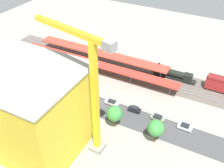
% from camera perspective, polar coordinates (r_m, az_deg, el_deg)
% --- Properties ---
extents(ground_plane, '(182.66, 182.66, 0.00)m').
position_cam_1_polar(ground_plane, '(88.25, -2.00, -3.81)').
color(ground_plane, gray).
rests_on(ground_plane, ground).
extents(rail_bed, '(114.33, 15.40, 0.01)m').
position_cam_1_polar(rail_bed, '(103.69, 3.93, 2.85)').
color(rail_bed, '#5B544C').
rests_on(rail_bed, ground).
extents(street_asphalt, '(114.27, 10.46, 0.01)m').
position_cam_1_polar(street_asphalt, '(86.48, -2.90, -4.81)').
color(street_asphalt, '#424244').
rests_on(street_asphalt, ground).
extents(track_rails, '(114.16, 8.96, 0.12)m').
position_cam_1_polar(track_rails, '(103.59, 3.93, 2.93)').
color(track_rails, '#9E9EA8').
rests_on(track_rails, ground).
extents(platform_canopy_near, '(65.41, 5.18, 4.39)m').
position_cam_1_polar(platform_canopy_near, '(100.25, -3.66, 4.43)').
color(platform_canopy_near, '#B73328').
rests_on(platform_canopy_near, ground).
extents(platform_canopy_far, '(56.27, 5.94, 4.58)m').
position_cam_1_polar(platform_canopy_far, '(106.77, -2.43, 6.67)').
color(platform_canopy_far, '#C63D2D').
rests_on(platform_canopy_far, ground).
extents(locomotive, '(15.74, 2.73, 4.85)m').
position_cam_1_polar(locomotive, '(100.78, 13.36, 1.94)').
color(locomotive, black).
rests_on(locomotive, ground).
extents(parked_car_0, '(4.26, 1.93, 1.72)m').
position_cam_1_polar(parked_car_0, '(81.21, 15.39, -8.90)').
color(parked_car_0, black).
rests_on(parked_car_0, ground).
extents(parked_car_1, '(4.47, 1.86, 1.72)m').
position_cam_1_polar(parked_car_1, '(82.29, 9.77, -7.23)').
color(parked_car_1, black).
rests_on(parked_car_1, ground).
extents(parked_car_2, '(4.06, 1.82, 1.79)m').
position_cam_1_polar(parked_car_2, '(84.34, 4.83, -5.45)').
color(parked_car_2, black).
rests_on(parked_car_2, ground).
extents(parked_car_3, '(4.69, 1.75, 1.54)m').
position_cam_1_polar(parked_car_3, '(86.71, -0.03, -4.03)').
color(parked_car_3, black).
rests_on(parked_car_3, ground).
extents(parked_car_4, '(4.31, 1.72, 1.54)m').
position_cam_1_polar(parked_car_4, '(90.57, -5.09, -2.20)').
color(parked_car_4, black).
rests_on(parked_car_4, ground).
extents(parked_car_5, '(4.59, 1.97, 1.65)m').
position_cam_1_polar(parked_car_5, '(94.54, -8.92, -0.66)').
color(parked_car_5, black).
rests_on(parked_car_5, ground).
extents(construction_building, '(39.68, 23.55, 21.99)m').
position_cam_1_polar(construction_building, '(75.75, -20.48, -3.53)').
color(construction_building, yellow).
rests_on(construction_building, ground).
extents(construction_roof_slab, '(40.29, 24.16, 0.40)m').
position_cam_1_polar(construction_roof_slab, '(69.67, -22.36, 3.64)').
color(construction_roof_slab, '#ADA89E').
rests_on(construction_roof_slab, construction_building).
extents(tower_crane, '(23.40, 6.28, 33.57)m').
position_cam_1_polar(tower_crane, '(61.51, -4.77, -0.94)').
color(tower_crane, gray).
rests_on(tower_crane, ground).
extents(box_truck_0, '(9.07, 2.94, 3.51)m').
position_cam_1_polar(box_truck_0, '(90.20, -11.54, -2.25)').
color(box_truck_0, black).
rests_on(box_truck_0, ground).
extents(box_truck_1, '(8.90, 2.60, 3.33)m').
position_cam_1_polar(box_truck_1, '(95.96, -16.09, -0.49)').
color(box_truck_1, black).
rests_on(box_truck_1, ground).
extents(box_truck_2, '(9.55, 3.44, 3.21)m').
position_cam_1_polar(box_truck_2, '(87.59, -8.62, -3.29)').
color(box_truck_2, black).
rests_on(box_truck_2, ground).
extents(street_tree_0, '(4.72, 4.72, 7.48)m').
position_cam_1_polar(street_tree_0, '(76.15, 0.53, -6.38)').
color(street_tree_0, brown).
rests_on(street_tree_0, ground).
extents(street_tree_1, '(4.76, 4.76, 6.88)m').
position_cam_1_polar(street_tree_1, '(98.20, -19.78, 1.63)').
color(street_tree_1, brown).
rests_on(street_tree_1, ground).
extents(street_tree_2, '(5.23, 5.23, 7.41)m').
position_cam_1_polar(street_tree_2, '(99.46, -20.94, 2.01)').
color(street_tree_2, brown).
rests_on(street_tree_2, ground).
extents(street_tree_3, '(5.14, 5.14, 7.66)m').
position_cam_1_polar(street_tree_3, '(90.43, -16.20, -0.28)').
color(street_tree_3, brown).
rests_on(street_tree_3, ground).
extents(street_tree_4, '(4.65, 4.65, 7.62)m').
position_cam_1_polar(street_tree_4, '(72.64, 9.41, -9.36)').
color(street_tree_4, brown).
rests_on(street_tree_4, ground).
extents(street_tree_5, '(4.16, 4.16, 6.52)m').
position_cam_1_polar(street_tree_5, '(97.55, -20.30, 1.22)').
color(street_tree_5, brown).
rests_on(street_tree_5, ground).
extents(traffic_light, '(0.50, 0.36, 6.76)m').
position_cam_1_polar(traffic_light, '(90.93, -6.55, 0.82)').
color(traffic_light, '#333333').
rests_on(traffic_light, ground).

